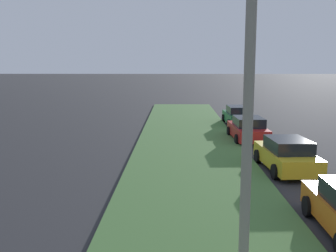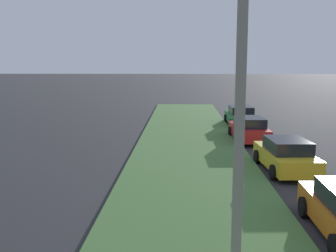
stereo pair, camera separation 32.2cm
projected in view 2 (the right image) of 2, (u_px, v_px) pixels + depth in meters
name	position (u px, v px, depth m)	size (l,w,h in m)	color
grass_median	(194.00, 197.00, 14.04)	(60.00, 6.00, 0.12)	#477238
parked_car_yellow	(286.00, 155.00, 17.42)	(4.40, 2.21, 1.47)	gold
parked_car_red	(249.00, 129.00, 24.07)	(4.36, 2.14, 1.47)	red
parked_car_green	(240.00, 116.00, 29.96)	(4.35, 2.11, 1.47)	#1E6B38
streetlight	(257.00, 80.00, 8.61)	(0.89, 2.84, 7.50)	gray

